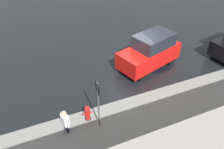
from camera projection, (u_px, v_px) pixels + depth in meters
ground_plane at (129, 66)px, 13.57m from camera, size 60.00×60.00×0.00m
kerb_strip at (169, 111)px, 10.46m from camera, size 24.00×3.20×0.04m
moving_hatchback at (150, 51)px, 13.00m from camera, size 4.22×2.74×2.06m
fire_hydrant at (88, 113)px, 9.84m from camera, size 0.42×0.31×0.80m
pedestrian at (65, 120)px, 9.12m from camera, size 0.33×0.55×1.22m
sign_post at (98, 99)px, 8.89m from camera, size 0.07×0.44×2.40m
puddle_patch at (150, 61)px, 14.05m from camera, size 2.94×2.94×0.01m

